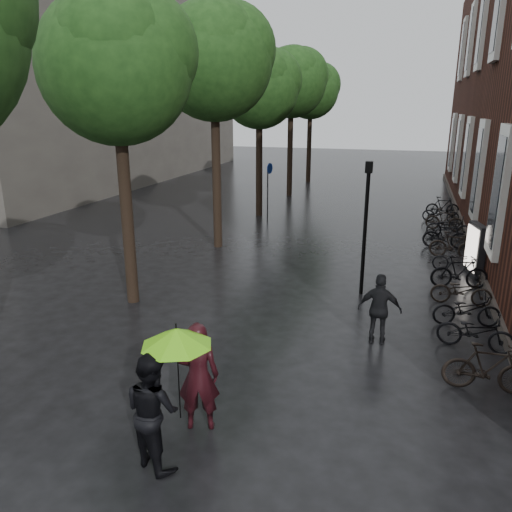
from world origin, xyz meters
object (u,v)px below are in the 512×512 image
at_px(pedestrian_walking, 380,309).
at_px(parked_bicycles, 453,252).
at_px(person_black, 153,410).
at_px(lamp_post, 366,216).
at_px(person_burgundy, 198,376).
at_px(ad_lightbox, 475,250).

relative_size(pedestrian_walking, parked_bicycles, 0.10).
distance_m(person_black, lamp_post, 8.67).
relative_size(person_burgundy, person_black, 1.04).
xyz_separation_m(ad_lightbox, lamp_post, (-3.27, -2.71, 1.47)).
bearing_deg(parked_bicycles, pedestrian_walking, -106.65).
xyz_separation_m(person_burgundy, person_black, (-0.29, -1.03, -0.04)).
xyz_separation_m(person_burgundy, parked_bicycles, (4.71, 10.92, -0.51)).
bearing_deg(person_black, parked_bicycles, -87.21).
height_order(pedestrian_walking, parked_bicycles, pedestrian_walking).
height_order(person_burgundy, person_black, person_burgundy).
distance_m(person_burgundy, pedestrian_walking, 4.91).
distance_m(pedestrian_walking, ad_lightbox, 6.36).
xyz_separation_m(pedestrian_walking, parked_bicycles, (2.04, 6.81, -0.38)).
xyz_separation_m(person_black, ad_lightbox, (5.54, 10.96, -0.07)).
distance_m(parked_bicycles, ad_lightbox, 1.21).
height_order(pedestrian_walking, ad_lightbox, ad_lightbox).
bearing_deg(person_burgundy, lamp_post, -123.56).
bearing_deg(ad_lightbox, person_black, -129.92).
bearing_deg(pedestrian_walking, person_burgundy, 57.44).
xyz_separation_m(person_black, pedestrian_walking, (2.96, 5.15, -0.09)).
bearing_deg(parked_bicycles, person_black, -112.68).
bearing_deg(pedestrian_walking, parked_bicycles, -106.20).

